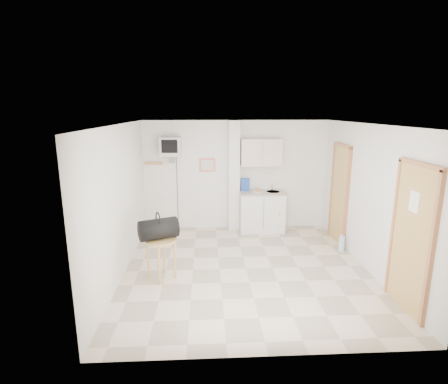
{
  "coord_description": "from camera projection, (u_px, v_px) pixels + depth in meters",
  "views": [
    {
      "loc": [
        -0.69,
        -5.64,
        2.74
      ],
      "look_at": [
        -0.36,
        0.6,
        1.25
      ],
      "focal_mm": 28.0,
      "sensor_mm": 36.0,
      "label": 1
    }
  ],
  "objects": [
    {
      "name": "water_bottle",
      "position": [
        342.0,
        243.0,
        6.9
      ],
      "size": [
        0.11,
        0.11,
        0.34
      ],
      "color": "#ADC4E7",
      "rests_on": "ground"
    },
    {
      "name": "duffel_bag",
      "position": [
        158.0,
        229.0,
        5.62
      ],
      "size": [
        0.69,
        0.55,
        0.45
      ],
      "rotation": [
        0.0,
        0.0,
        0.41
      ],
      "color": "black",
      "rests_on": "round_table"
    },
    {
      "name": "crt_television",
      "position": [
        171.0,
        147.0,
        7.6
      ],
      "size": [
        0.44,
        0.45,
        2.15
      ],
      "color": "slate",
      "rests_on": "ground"
    },
    {
      "name": "kitchenette",
      "position": [
        261.0,
        196.0,
        7.94
      ],
      "size": [
        1.03,
        0.58,
        2.1
      ],
      "color": "silver",
      "rests_on": "ground"
    },
    {
      "name": "room_envelope",
      "position": [
        261.0,
        182.0,
        5.89
      ],
      "size": [
        4.24,
        4.54,
        2.55
      ],
      "color": "white",
      "rests_on": "ground"
    },
    {
      "name": "ground",
      "position": [
        246.0,
        268.0,
        6.15
      ],
      "size": [
        4.5,
        4.5,
        0.0
      ],
      "primitive_type": "plane",
      "color": "beige",
      "rests_on": "ground"
    },
    {
      "name": "round_table",
      "position": [
        161.0,
        246.0,
        5.67
      ],
      "size": [
        0.52,
        0.52,
        0.69
      ],
      "rotation": [
        0.0,
        0.0,
        -0.05
      ],
      "color": "tan",
      "rests_on": "ground"
    }
  ]
}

